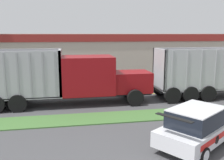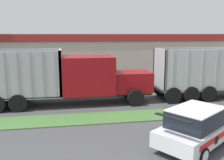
% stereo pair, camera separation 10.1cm
% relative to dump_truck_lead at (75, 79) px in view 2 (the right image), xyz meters
% --- Properties ---
extents(grass_verge, '(120.00, 1.87, 0.06)m').
position_rel_dump_truck_lead_xyz_m(grass_verge, '(1.60, -3.19, -1.61)').
color(grass_verge, '#477538').
rests_on(grass_verge, ground_plane).
extents(centre_line_3, '(2.40, 0.14, 0.01)m').
position_rel_dump_truck_lead_xyz_m(centre_line_3, '(-4.77, 1.75, -1.64)').
color(centre_line_3, yellow).
rests_on(centre_line_3, ground_plane).
extents(centre_line_4, '(2.40, 0.14, 0.01)m').
position_rel_dump_truck_lead_xyz_m(centre_line_4, '(0.63, 1.75, -1.64)').
color(centre_line_4, yellow).
rests_on(centre_line_4, ground_plane).
extents(centre_line_5, '(2.40, 0.14, 0.01)m').
position_rel_dump_truck_lead_xyz_m(centre_line_5, '(6.03, 1.75, -1.64)').
color(centre_line_5, yellow).
rests_on(centre_line_5, ground_plane).
extents(centre_line_6, '(2.40, 0.14, 0.01)m').
position_rel_dump_truck_lead_xyz_m(centre_line_6, '(11.43, 1.75, -1.64)').
color(centre_line_6, yellow).
rests_on(centre_line_6, ground_plane).
extents(dump_truck_lead, '(11.52, 2.70, 3.58)m').
position_rel_dump_truck_lead_xyz_m(dump_truck_lead, '(0.00, 0.00, 0.00)').
color(dump_truck_lead, black).
rests_on(dump_truck_lead, ground_plane).
extents(rally_car, '(4.38, 3.78, 1.68)m').
position_rel_dump_truck_lead_xyz_m(rally_car, '(4.66, -7.21, -0.81)').
color(rally_car, white).
rests_on(rally_car, ground_plane).
extents(store_building_backdrop, '(31.21, 12.10, 4.53)m').
position_rel_dump_truck_lead_xyz_m(store_building_backdrop, '(3.44, 17.14, 0.62)').
color(store_building_backdrop, '#BCB29E').
rests_on(store_building_backdrop, ground_plane).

